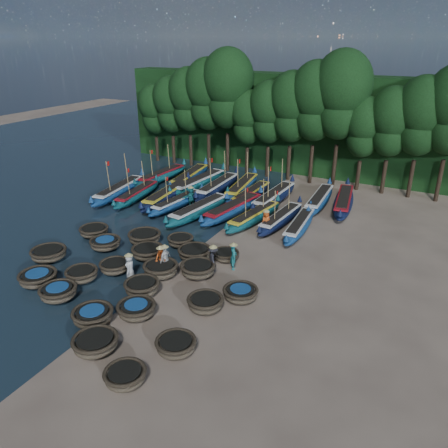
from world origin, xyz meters
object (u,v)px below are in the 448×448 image
at_px(fisherman_3, 213,258).
at_px(coracle_21, 145,237).
at_px(coracle_3, 95,343).
at_px(coracle_22, 180,241).
at_px(coracle_8, 136,309).
at_px(coracle_10, 49,253).
at_px(coracle_11, 82,274).
at_px(coracle_20, 94,231).
at_px(long_boat_16, 320,199).
at_px(coracle_12, 115,266).
at_px(coracle_19, 240,293).
at_px(long_boat_9, 161,176).
at_px(long_boat_14, 251,194).
at_px(coracle_17, 161,269).
at_px(fisherman_1, 233,255).
at_px(coracle_9, 176,345).
at_px(coracle_14, 205,303).
at_px(long_boat_15, 274,197).
at_px(coracle_18, 198,269).
at_px(long_boat_8, 299,225).
at_px(coracle_6, 58,292).
at_px(long_boat_6, 254,216).
at_px(long_boat_4, 199,209).
at_px(coracle_13, 142,287).
at_px(coracle_4, 125,376).
at_px(long_boat_2, 167,195).
at_px(long_boat_7, 281,218).
at_px(fisherman_6, 266,221).
at_px(long_boat_3, 177,202).
at_px(coracle_7, 93,315).
at_px(long_boat_11, 199,183).
at_px(fisherman_5, 191,196).
at_px(fisherman_2, 161,259).
at_px(coracle_16, 148,252).
at_px(long_boat_1, 137,194).
at_px(long_boat_17, 344,201).
at_px(long_boat_0, 119,190).
at_px(coracle_23, 195,252).
at_px(long_boat_12, 218,186).
at_px(long_boat_13, 242,187).
at_px(coracle_15, 105,243).
at_px(fisherman_4, 165,258).
at_px(coracle_5, 38,278).
at_px(fisherman_0, 130,266).

bearing_deg(fisherman_3, coracle_21, 37.68).
relative_size(coracle_3, coracle_22, 1.08).
distance_m(coracle_8, coracle_10, 9.31).
relative_size(coracle_8, coracle_11, 1.12).
height_order(coracle_20, long_boat_16, long_boat_16).
xyz_separation_m(coracle_12, coracle_19, (8.19, 0.81, 0.01)).
distance_m(long_boat_9, long_boat_14, 10.25).
distance_m(coracle_17, fisherman_1, 4.54).
xyz_separation_m(coracle_9, coracle_14, (-0.48, 3.57, 0.04)).
height_order(coracle_8, long_boat_15, long_boat_15).
bearing_deg(coracle_18, coracle_14, -53.34).
relative_size(coracle_9, long_boat_8, 0.31).
relative_size(coracle_6, long_boat_6, 0.31).
bearing_deg(coracle_9, long_boat_4, 116.62).
relative_size(coracle_11, fisherman_3, 1.04).
bearing_deg(fisherman_1, coracle_18, 112.51).
bearing_deg(fisherman_3, coracle_3, 131.49).
distance_m(coracle_12, long_boat_8, 13.78).
xyz_separation_m(coracle_13, long_boat_4, (-3.03, 11.58, 0.11)).
xyz_separation_m(coracle_4, long_boat_2, (-10.91, 19.16, 0.21)).
bearing_deg(long_boat_14, coracle_4, -76.62).
height_order(long_boat_7, fisherman_6, long_boat_7).
relative_size(coracle_9, long_boat_2, 0.27).
height_order(coracle_22, long_boat_3, long_boat_3).
height_order(coracle_6, coracle_17, coracle_17).
height_order(coracle_7, long_boat_11, long_boat_11).
height_order(long_boat_3, long_boat_6, long_boat_6).
xyz_separation_m(coracle_3, coracle_22, (-2.45, 11.08, 0.01)).
height_order(coracle_3, long_boat_6, long_boat_6).
bearing_deg(coracle_18, coracle_13, -118.64).
height_order(coracle_8, long_boat_8, long_boat_8).
xyz_separation_m(long_boat_7, fisherman_5, (-8.19, 0.15, 0.40)).
xyz_separation_m(coracle_22, fisherman_2, (0.93, -3.61, 0.48)).
distance_m(coracle_16, long_boat_1, 11.58).
relative_size(coracle_21, long_boat_4, 0.31).
relative_size(long_boat_2, long_boat_17, 1.02).
xyz_separation_m(coracle_16, long_boat_0, (-9.56, 8.64, 0.13)).
relative_size(coracle_9, coracle_23, 0.87).
height_order(long_boat_12, fisherman_2, long_boat_12).
relative_size(coracle_3, long_boat_1, 0.29).
bearing_deg(coracle_14, long_boat_13, 109.40).
bearing_deg(coracle_6, long_boat_12, 91.88).
distance_m(coracle_15, fisherman_4, 5.56).
relative_size(coracle_13, long_boat_13, 0.25).
relative_size(coracle_5, fisherman_0, 1.26).
bearing_deg(coracle_9, long_boat_2, 125.33).
distance_m(coracle_5, fisherman_6, 15.85).
bearing_deg(long_boat_6, coracle_23, -89.34).
xyz_separation_m(coracle_10, long_boat_2, (0.65, 12.68, 0.16)).
bearing_deg(coracle_22, coracle_16, -110.57).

